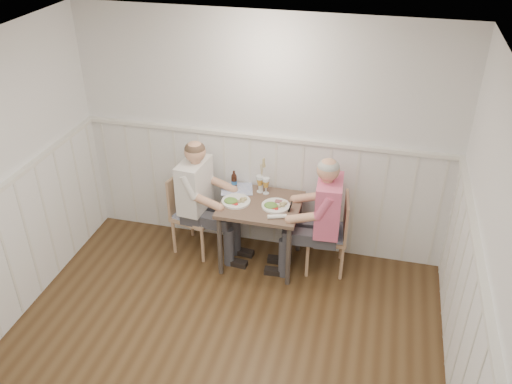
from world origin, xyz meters
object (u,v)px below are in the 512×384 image
man_in_pink (322,228)px  diner_cream (200,208)px  beer_bottle (234,181)px  grass_vase (261,176)px  chair_left (191,210)px  dining_table (261,212)px  chair_right (332,231)px

man_in_pink → diner_cream: size_ratio=1.00×
beer_bottle → grass_vase: size_ratio=0.52×
chair_left → dining_table: bearing=-5.5°
chair_left → beer_bottle: 0.59m
man_in_pink → beer_bottle: 1.07m
dining_table → grass_vase: 0.38m
chair_left → diner_cream: size_ratio=0.66×
chair_right → diner_cream: bearing=-177.5°
beer_bottle → dining_table: bearing=-31.3°
dining_table → man_in_pink: (0.66, -0.05, -0.06)m
diner_cream → chair_left: bearing=153.1°
beer_bottle → grass_vase: (0.29, 0.03, 0.09)m
chair_left → beer_bottle: (0.46, 0.13, 0.35)m
chair_right → beer_bottle: size_ratio=3.97×
diner_cream → beer_bottle: (0.34, 0.19, 0.27)m
beer_bottle → man_in_pink: bearing=-14.4°
dining_table → chair_left: chair_left is taller
dining_table → man_in_pink: bearing=-4.2°
diner_cream → beer_bottle: 0.47m
dining_table → chair_left: size_ratio=0.90×
grass_vase → dining_table: bearing=-76.4°
chair_right → diner_cream: size_ratio=0.63×
dining_table → chair_right: chair_right is taller
chair_left → man_in_pink: (1.46, -0.13, 0.09)m
dining_table → chair_left: 0.82m
dining_table → chair_right: size_ratio=0.93×
man_in_pink → grass_vase: man_in_pink is taller
chair_left → chair_right: bearing=-0.1°
chair_right → dining_table: bearing=-174.2°
diner_cream → chair_right: bearing=2.5°
grass_vase → diner_cream: bearing=-160.5°
diner_cream → man_in_pink: bearing=-2.7°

